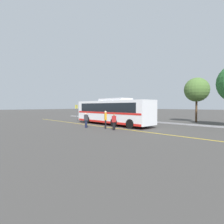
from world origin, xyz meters
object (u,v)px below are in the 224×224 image
object	(u,v)px
pedestrian_1	(86,119)
parked_car_0	(93,115)
transit_bus	(112,111)
bus_stop_sign	(76,111)
pedestrian_2	(106,118)
tree_1	(197,90)
parked_car_1	(111,116)
pedestrian_0	(114,121)

from	to	relation	value
pedestrian_1	parked_car_0	bearing A→B (deg)	129.24
transit_bus	parked_car_0	size ratio (longest dim) A/B	2.75
parked_car_0	pedestrian_1	world-z (taller)	pedestrian_1
bus_stop_sign	parked_car_0	bearing A→B (deg)	26.55
pedestrian_2	tree_1	xyz separation A→B (m)	(3.95, 14.38, 3.64)
parked_car_1	tree_1	world-z (taller)	tree_1
pedestrian_1	tree_1	xyz separation A→B (m)	(6.00, 15.37, 3.80)
transit_bus	parked_car_0	distance (m)	10.96
transit_bus	parked_car_0	xyz separation A→B (m)	(-9.85, 4.69, -0.99)
transit_bus	pedestrian_0	world-z (taller)	transit_bus
pedestrian_1	pedestrian_2	size ratio (longest dim) A/B	0.87
pedestrian_2	bus_stop_sign	size ratio (longest dim) A/B	0.72
parked_car_1	pedestrian_2	xyz separation A→B (m)	(6.70, -7.48, 0.38)
transit_bus	parked_car_0	bearing A→B (deg)	66.51
parked_car_0	pedestrian_2	world-z (taller)	pedestrian_2
parked_car_0	pedestrian_2	bearing A→B (deg)	59.96
transit_bus	tree_1	distance (m)	13.13
parked_car_1	pedestrian_2	distance (m)	10.05
pedestrian_2	tree_1	world-z (taller)	tree_1
parked_car_0	pedestrian_0	xyz separation A→B (m)	(13.48, -8.03, 0.18)
pedestrian_2	bus_stop_sign	world-z (taller)	bus_stop_sign
tree_1	parked_car_1	bearing A→B (deg)	-147.09
pedestrian_1	parked_car_1	bearing A→B (deg)	109.50
parked_car_1	tree_1	xyz separation A→B (m)	(10.66, 6.90, 4.02)
transit_bus	parked_car_1	world-z (taller)	transit_bus
pedestrian_2	tree_1	distance (m)	15.35
transit_bus	pedestrian_1	size ratio (longest dim) A/B	7.29
transit_bus	bus_stop_sign	bearing A→B (deg)	94.34
tree_1	parked_car_0	bearing A→B (deg)	-158.08
bus_stop_sign	tree_1	bearing A→B (deg)	-48.25
pedestrian_0	pedestrian_1	distance (m)	3.51
transit_bus	tree_1	size ratio (longest dim) A/B	1.83
transit_bus	tree_1	xyz separation A→B (m)	(6.23, 11.16, 3.00)
parked_car_1	pedestrian_1	distance (m)	9.67
parked_car_0	pedestrian_2	size ratio (longest dim) A/B	2.32
parked_car_1	bus_stop_sign	size ratio (longest dim) A/B	1.86
parked_car_1	bus_stop_sign	bearing A→B (deg)	-30.87
pedestrian_2	transit_bus	bearing A→B (deg)	-17.73
bus_stop_sign	transit_bus	bearing A→B (deg)	-85.66
parked_car_0	bus_stop_sign	xyz separation A→B (m)	(2.29, -5.00, 0.90)
pedestrian_0	pedestrian_1	size ratio (longest dim) A/B	0.98
parked_car_1	bus_stop_sign	xyz separation A→B (m)	(-3.13, -4.57, 0.93)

